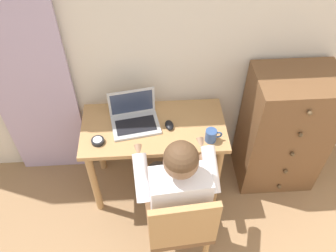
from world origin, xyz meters
name	(u,v)px	position (x,y,z in m)	size (l,w,h in m)	color
wall_back	(194,37)	(0.00, 2.20, 1.25)	(4.80, 0.05, 2.50)	beige
curtain_panel	(23,65)	(-1.19, 2.13, 1.12)	(0.60, 0.03, 2.25)	#B29EBC
desk	(154,138)	(-0.31, 1.86, 0.60)	(1.06, 0.53, 0.73)	tan
dresser	(283,131)	(0.72, 1.92, 0.54)	(0.62, 0.48, 1.08)	brown
chair	(180,224)	(-0.17, 1.20, 0.49)	(0.45, 0.43, 0.88)	brown
person_seated	(176,185)	(-0.18, 1.38, 0.67)	(0.56, 0.60, 1.20)	#4C4C4C
laptop	(134,117)	(-0.44, 1.91, 0.78)	(0.38, 0.30, 0.24)	#B7BABF
computer_mouse	(169,125)	(-0.19, 1.85, 0.74)	(0.06, 0.10, 0.03)	black
desk_clock	(98,141)	(-0.70, 1.73, 0.74)	(0.09, 0.09, 0.03)	black
coffee_mug	(211,135)	(0.09, 1.70, 0.78)	(0.12, 0.08, 0.09)	#33518C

